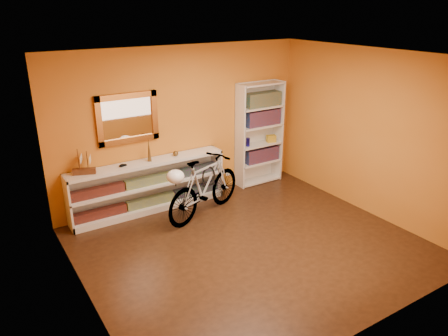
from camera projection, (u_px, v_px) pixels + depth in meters
floor at (250, 246)px, 6.08m from camera, size 4.50×4.00×0.01m
ceiling at (255, 57)px, 5.14m from camera, size 4.50×4.00×0.01m
back_wall at (182, 125)px, 7.19m from camera, size 4.50×0.01×2.60m
left_wall at (77, 198)px, 4.48m from camera, size 0.01×4.00×2.60m
right_wall at (369, 133)px, 6.74m from camera, size 0.01×4.00×2.60m
gilt_mirror at (128, 118)px, 6.60m from camera, size 0.98×0.06×0.78m
wall_socket at (228, 173)px, 8.00m from camera, size 0.09×0.02×0.09m
console_unit at (149, 186)px, 6.99m from camera, size 2.60×0.35×0.85m
cd_row_lower at (151, 201)px, 7.06m from camera, size 2.50×0.13×0.14m
cd_row_upper at (149, 180)px, 6.93m from camera, size 2.50×0.13×0.14m
model_ship at (83, 161)px, 6.27m from camera, size 0.35×0.23×0.39m
toy_car at (123, 166)px, 6.63m from camera, size 0.00×0.00×0.00m
bronze_ornament at (149, 150)px, 6.79m from camera, size 0.06×0.06×0.37m
decorative_orb at (176, 153)px, 7.07m from camera, size 0.09×0.09×0.09m
bookcase at (259, 134)px, 7.93m from camera, size 0.90×0.30×1.90m
book_row_a at (261, 154)px, 8.10m from camera, size 0.70×0.22×0.26m
book_row_b at (262, 117)px, 7.85m from camera, size 0.70×0.22×0.28m
book_row_c at (263, 99)px, 7.73m from camera, size 0.70×0.22×0.25m
travel_mug at (248, 142)px, 7.82m from camera, size 0.07×0.07×0.16m
red_tin at (250, 102)px, 7.64m from camera, size 0.18×0.18×0.18m
yellow_bag at (271, 139)px, 8.07m from camera, size 0.19×0.15×0.13m
bicycle at (205, 187)px, 6.80m from camera, size 0.98×1.73×0.99m
helmet at (175, 177)px, 6.19m from camera, size 0.26×0.25×0.20m
u_lock at (209, 176)px, 6.82m from camera, size 0.24×0.03×0.24m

